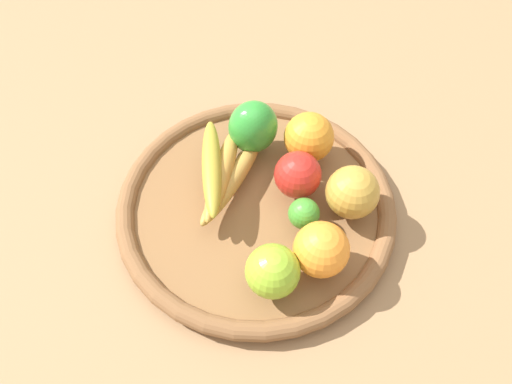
# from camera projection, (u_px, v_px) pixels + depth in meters

# --- Properties ---
(ground_plane) EXTENTS (2.40, 2.40, 0.00)m
(ground_plane) POSITION_uv_depth(u_px,v_px,m) (256.00, 212.00, 0.78)
(ground_plane) COLOR #98734D
(ground_plane) RESTS_ON ground
(basket) EXTENTS (0.42, 0.42, 0.03)m
(basket) POSITION_uv_depth(u_px,v_px,m) (256.00, 207.00, 0.77)
(basket) COLOR brown
(basket) RESTS_ON ground_plane
(lime_0) EXTENTS (0.05, 0.05, 0.04)m
(lime_0) POSITION_uv_depth(u_px,v_px,m) (304.00, 214.00, 0.71)
(lime_0) COLOR #40932F
(lime_0) RESTS_ON basket
(banana_bunch) EXTENTS (0.10, 0.18, 0.05)m
(banana_bunch) POSITION_uv_depth(u_px,v_px,m) (222.00, 173.00, 0.75)
(banana_bunch) COLOR #B1863B
(banana_bunch) RESTS_ON basket
(orange_1) EXTENTS (0.10, 0.10, 0.08)m
(orange_1) POSITION_uv_depth(u_px,v_px,m) (309.00, 137.00, 0.77)
(orange_1) COLOR orange
(orange_1) RESTS_ON basket
(bell_pepper) EXTENTS (0.10, 0.10, 0.09)m
(bell_pepper) POSITION_uv_depth(u_px,v_px,m) (253.00, 127.00, 0.78)
(bell_pepper) COLOR green
(bell_pepper) RESTS_ON basket
(apple_0) EXTENTS (0.10, 0.10, 0.08)m
(apple_0) POSITION_uv_depth(u_px,v_px,m) (352.00, 192.00, 0.71)
(apple_0) COLOR #B98E36
(apple_0) RESTS_ON basket
(orange_0) EXTENTS (0.10, 0.10, 0.07)m
(orange_0) POSITION_uv_depth(u_px,v_px,m) (321.00, 250.00, 0.66)
(orange_0) COLOR orange
(orange_0) RESTS_ON basket
(apple_1) EXTENTS (0.10, 0.10, 0.07)m
(apple_1) POSITION_uv_depth(u_px,v_px,m) (273.00, 271.00, 0.65)
(apple_1) COLOR #8BB82C
(apple_1) RESTS_ON basket
(apple_2) EXTENTS (0.09, 0.09, 0.07)m
(apple_2) POSITION_uv_depth(u_px,v_px,m) (298.00, 175.00, 0.74)
(apple_2) COLOR red
(apple_2) RESTS_ON basket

